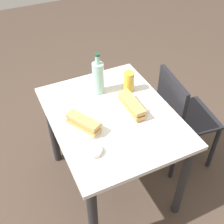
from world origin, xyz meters
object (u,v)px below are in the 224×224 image
Objects in this scene: baguette_sandwich_near at (83,123)px; plate_near at (84,128)px; olive_bowl at (94,151)px; water_bottle at (98,77)px; dining_table at (112,129)px; knife_near at (87,121)px; baguette_sandwich_far at (132,105)px; chair_far at (180,116)px; knife_far at (137,105)px; plate_far at (131,109)px; beer_glass at (129,82)px.

plate_near is at bearing -63.43° from baguette_sandwich_near.
olive_bowl is (0.21, -0.02, -0.03)m from baguette_sandwich_near.
olive_bowl is (0.50, -0.25, -0.11)m from water_bottle.
olive_bowl is at bearing -43.07° from dining_table.
knife_near is at bearing 131.75° from plate_near.
knife_near is 0.34m from water_bottle.
knife_near reaches higher than plate_near.
water_bottle is at bearing -156.86° from baguette_sandwich_far.
plate_near is (0.05, -0.80, 0.26)m from chair_far.
knife_far is at bearing -87.40° from chair_far.
baguette_sandwich_far reaches higher than knife_far.
chair_far is 4.90× the size of knife_far.
plate_near is 0.35m from plate_far.
dining_table is at bearing 101.11° from baguette_sandwich_near.
beer_glass is at bearing 133.71° from olive_bowl.
chair_far is at bearing 93.73° from baguette_sandwich_near.
dining_table is 0.26m from plate_near.
plate_far is at bearing 23.14° from water_bottle.
dining_table is 0.23m from knife_near.
chair_far is at bearing 107.59° from olive_bowl.
dining_table is 0.37m from olive_bowl.
water_bottle is at bearing 142.36° from plate_near.
baguette_sandwich_near is at bearing -48.25° from knife_near.
knife_far is (-0.03, 0.39, -0.03)m from baguette_sandwich_near.
baguette_sandwich_near reaches higher than knife_far.
dining_table is 4.21× the size of baguette_sandwich_near.
chair_far is 2.84× the size of water_bottle.
water_bottle reaches higher than knife_far.
baguette_sandwich_near is 0.75× the size of water_bottle.
plate_far is at bearing 93.68° from baguette_sandwich_near.
olive_bowl is at bearing -13.66° from knife_near.
baguette_sandwich_far is 1.70× the size of beer_glass.
beer_glass is at bearing 117.31° from plate_near.
baguette_sandwich_far is (-0.02, 0.34, 0.04)m from plate_near.
baguette_sandwich_near is at bearing -86.27° from chair_far.
plate_near is at bearing -48.25° from knife_near.
baguette_sandwich_far is at bearing 93.68° from plate_near.
olive_bowl is at bearing -5.62° from baguette_sandwich_near.
water_bottle is (-0.27, -0.12, 0.08)m from baguette_sandwich_far.
baguette_sandwich_near is 0.90× the size of baguette_sandwich_far.
plate_near is 0.05m from knife_near.
baguette_sandwich_near is at bearing -37.64° from water_bottle.
water_bottle is (-0.26, -0.17, 0.11)m from knife_far.
beer_glass reaches higher than plate_far.
baguette_sandwich_far is (-0.00, 0.00, 0.04)m from plate_far.
water_bottle is at bearing -113.13° from chair_far.
baguette_sandwich_far is 0.31m from water_bottle.
baguette_sandwich_near is 1.03× the size of plate_far.
dining_table is 3.81× the size of baguette_sandwich_far.
plate_near is 0.87× the size of baguette_sandwich_far.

